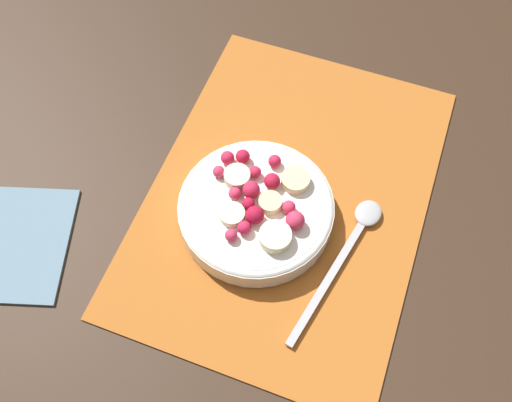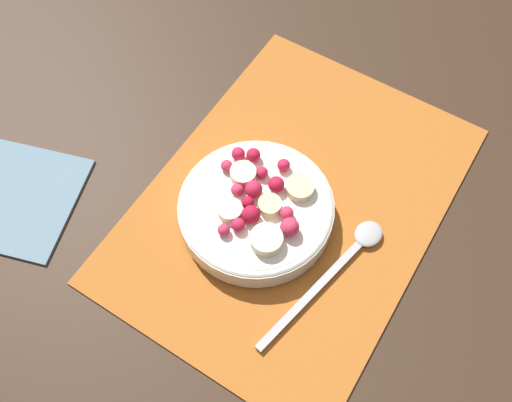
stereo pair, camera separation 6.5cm
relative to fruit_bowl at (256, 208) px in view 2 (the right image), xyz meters
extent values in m
plane|color=#382619|center=(-0.04, 0.03, -0.03)|extent=(3.00, 3.00, 0.00)
cube|color=#B26023|center=(-0.04, 0.03, -0.02)|extent=(0.45, 0.33, 0.01)
cylinder|color=silver|center=(0.00, 0.00, -0.01)|extent=(0.18, 0.18, 0.03)
torus|color=silver|center=(0.00, 0.00, 0.01)|extent=(0.18, 0.18, 0.01)
cylinder|color=white|center=(0.00, 0.00, 0.01)|extent=(0.16, 0.16, 0.00)
cylinder|color=#F4EAB7|center=(-0.02, -0.03, 0.02)|extent=(0.03, 0.03, 0.01)
cylinder|color=#F4EAB7|center=(0.03, -0.02, 0.02)|extent=(0.04, 0.04, 0.01)
cylinder|color=#F4EAB7|center=(0.04, 0.04, 0.02)|extent=(0.05, 0.05, 0.01)
cylinder|color=beige|center=(0.00, 0.02, 0.02)|extent=(0.03, 0.03, 0.01)
cylinder|color=beige|center=(-0.04, 0.03, 0.02)|extent=(0.04, 0.04, 0.01)
sphere|color=#DB3356|center=(0.05, -0.01, 0.02)|extent=(0.01, 0.01, 0.01)
sphere|color=#D12347|center=(-0.01, -0.01, 0.02)|extent=(0.02, 0.02, 0.02)
sphere|color=#DB3356|center=(0.01, 0.05, 0.02)|extent=(0.02, 0.02, 0.02)
sphere|color=#DB3356|center=(0.00, -0.03, 0.02)|extent=(0.01, 0.01, 0.01)
sphere|color=red|center=(-0.05, -0.04, 0.02)|extent=(0.02, 0.02, 0.02)
sphere|color=#DB3356|center=(-0.02, -0.05, 0.02)|extent=(0.01, 0.01, 0.01)
sphere|color=#DB3356|center=(0.00, 0.04, 0.02)|extent=(0.02, 0.02, 0.02)
sphere|color=#D12347|center=(-0.06, 0.00, 0.02)|extent=(0.02, 0.02, 0.02)
sphere|color=#B21433|center=(0.02, 0.01, 0.02)|extent=(0.02, 0.02, 0.02)
sphere|color=#D12347|center=(-0.04, -0.05, 0.02)|extent=(0.02, 0.02, 0.02)
sphere|color=red|center=(-0.03, 0.01, 0.02)|extent=(0.02, 0.02, 0.02)
sphere|color=#D12347|center=(-0.04, -0.01, 0.02)|extent=(0.01, 0.01, 0.01)
sphere|color=#B21433|center=(0.01, -0.01, 0.02)|extent=(0.01, 0.01, 0.01)
sphere|color=#D12347|center=(0.04, 0.00, 0.02)|extent=(0.02, 0.02, 0.02)
cube|color=#B2B2B7|center=(0.05, 0.10, -0.02)|extent=(0.17, 0.04, 0.00)
ellipsoid|color=#B2B2B7|center=(-0.05, 0.12, -0.02)|extent=(0.04, 0.04, 0.01)
cube|color=slate|center=(0.13, -0.27, -0.02)|extent=(0.19, 0.20, 0.01)
camera|label=1|loc=(0.30, 0.11, 0.58)|focal=40.00mm
camera|label=2|loc=(0.27, 0.17, 0.58)|focal=40.00mm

